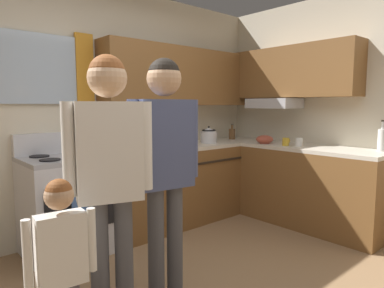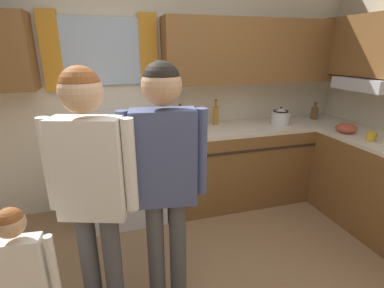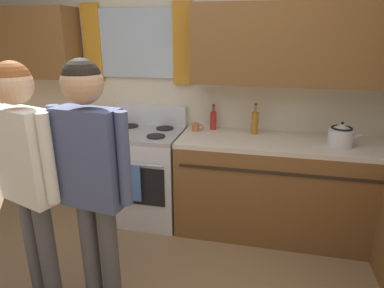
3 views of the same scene
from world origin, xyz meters
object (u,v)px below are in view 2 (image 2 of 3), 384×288
cup_terracotta (169,125)px  adult_holding_child (91,179)px  bottle_oil_amber (216,115)px  bottle_sauce_red (180,117)px  bottle_squat_brown (314,113)px  stove_oven (126,175)px  adult_in_plaid (164,168)px  mug_mustard_yellow (371,136)px  mixing_bowl (346,128)px  small_child (22,275)px  stovetop_kettle (280,116)px

cup_terracotta → adult_holding_child: (-0.73, -1.40, 0.10)m
bottle_oil_amber → bottle_sauce_red: 0.40m
adult_holding_child → bottle_oil_amber: bearing=48.3°
bottle_squat_brown → cup_terracotta: bearing=178.3°
cup_terracotta → adult_holding_child: bearing=-117.7°
stove_oven → adult_in_plaid: adult_in_plaid is taller
bottle_oil_amber → mug_mustard_yellow: 1.54m
bottle_sauce_red → cup_terracotta: bottle_sauce_red is taller
bottle_oil_amber → mixing_bowl: bottle_oil_amber is taller
mug_mustard_yellow → cup_terracotta: (-1.72, 0.96, -0.01)m
bottle_sauce_red → adult_in_plaid: (-0.47, -1.48, 0.05)m
bottle_sauce_red → adult_in_plaid: adult_in_plaid is taller
small_child → mixing_bowl: bearing=18.2°
bottle_oil_amber → mug_mustard_yellow: bottle_oil_amber is taller
mug_mustard_yellow → small_child: (-2.82, -0.63, -0.31)m
cup_terracotta → small_child: (-1.10, -1.59, -0.30)m
bottle_oil_amber → stovetop_kettle: bottle_oil_amber is taller
mug_mustard_yellow → mixing_bowl: 0.29m
bottle_oil_amber → cup_terracotta: bearing=-176.2°
bottle_oil_amber → stovetop_kettle: bearing=-16.8°
small_child → bottle_oil_amber: bearing=44.7°
mug_mustard_yellow → cup_terracotta: 1.97m
cup_terracotta → stove_oven: bearing=-166.2°
stovetop_kettle → mixing_bowl: (0.46, -0.49, -0.05)m
stovetop_kettle → adult_in_plaid: (-1.57, -1.20, 0.05)m
bottle_sauce_red → mixing_bowl: size_ratio=1.20×
adult_holding_child → small_child: bearing=-152.8°
stove_oven → bottle_sauce_red: bearing=19.0°
bottle_sauce_red → mixing_bowl: 1.74m
bottle_sauce_red → mug_mustard_yellow: bearing=-33.9°
adult_in_plaid → small_child: 0.90m
stove_oven → cup_terracotta: size_ratio=10.11×
stove_oven → mug_mustard_yellow: stove_oven is taller
bottle_squat_brown → adult_in_plaid: size_ratio=0.12×
small_child → adult_in_plaid: bearing=15.0°
adult_holding_child → adult_in_plaid: 0.41m
stove_oven → bottle_oil_amber: 1.19m
mixing_bowl → small_child: size_ratio=0.20×
bottle_sauce_red → mixing_bowl: bearing=-26.1°
bottle_squat_brown → adult_in_plaid: 2.51m
cup_terracotta → stovetop_kettle: (1.25, -0.18, 0.06)m
mixing_bowl → adult_in_plaid: (-2.03, -0.72, 0.10)m
stovetop_kettle → bottle_sauce_red: bearing=165.8°
bottle_oil_amber → adult_holding_child: size_ratio=0.17×
stove_oven → mug_mustard_yellow: bearing=-20.6°
bottle_oil_amber → small_child: (-1.64, -1.62, -0.37)m
mixing_bowl → adult_in_plaid: bearing=-160.6°
bottle_oil_amber → bottle_squat_brown: (1.26, -0.09, -0.03)m
bottle_oil_amber → bottle_sauce_red: size_ratio=1.16×
stovetop_kettle → small_child: 2.76m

